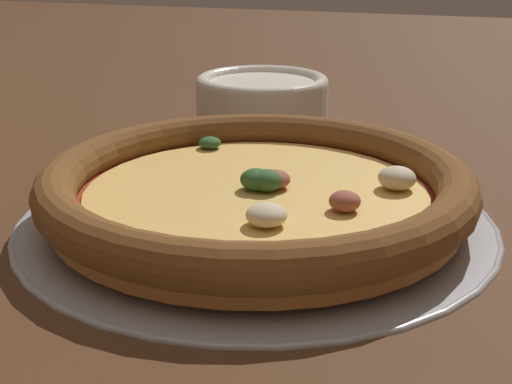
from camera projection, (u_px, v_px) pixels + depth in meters
ground_plane at (256, 221)px, 0.54m from camera, size 3.00×3.00×0.00m
pizza_tray at (256, 216)px, 0.54m from camera, size 0.36×0.36×0.01m
pizza at (257, 188)px, 0.53m from camera, size 0.33×0.33×0.04m
bowl_near at (262, 98)px, 0.81m from camera, size 0.15×0.15×0.06m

